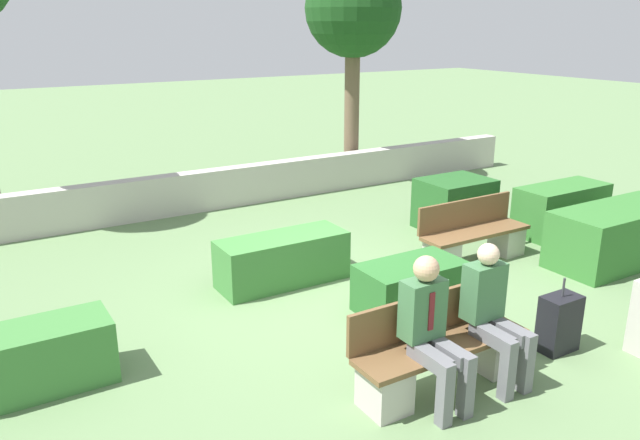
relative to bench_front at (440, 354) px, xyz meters
name	(u,v)px	position (x,y,z in m)	size (l,w,h in m)	color
ground_plane	(348,299)	(0.34, 2.03, -0.33)	(60.00, 60.00, 0.00)	#607F51
perimeter_wall	(209,190)	(0.34, 6.58, 0.03)	(14.12, 0.30, 0.71)	#B7B2A8
bench_front	(440,354)	(0.00, 0.00, 0.00)	(1.77, 0.49, 0.85)	brown
bench_left_side	(474,239)	(2.58, 2.20, 0.00)	(1.71, 0.48, 0.85)	brown
person_seated_man	(431,325)	(-0.25, -0.14, 0.42)	(0.38, 0.64, 1.35)	slate
person_seated_woman	(493,308)	(0.49, -0.14, 0.40)	(0.38, 0.64, 1.33)	slate
hedge_block_near_left	(410,286)	(0.82, 1.43, -0.04)	(1.25, 0.69, 0.57)	#286028
hedge_block_near_right	(39,358)	(-3.16, 1.89, -0.02)	(1.30, 0.60, 0.61)	#3D7A38
hedge_block_mid_left	(283,260)	(-0.10, 2.90, -0.01)	(1.69, 0.64, 0.63)	#3D7A38
hedge_block_mid_right	(619,235)	(4.28, 1.11, 0.07)	(2.12, 0.89, 0.80)	#33702D
hedge_block_far_left	(561,209)	(4.70, 2.41, 0.06)	(1.58, 0.67, 0.77)	#33702D
hedge_block_far_right	(454,204)	(3.39, 3.47, 0.08)	(1.12, 0.87, 0.82)	#235623
suitcase	(559,323)	(1.50, -0.13, -0.02)	(0.41, 0.26, 0.80)	black
tree_center_left	(353,12)	(3.73, 7.01, 3.11)	(1.93, 1.93, 4.48)	brown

